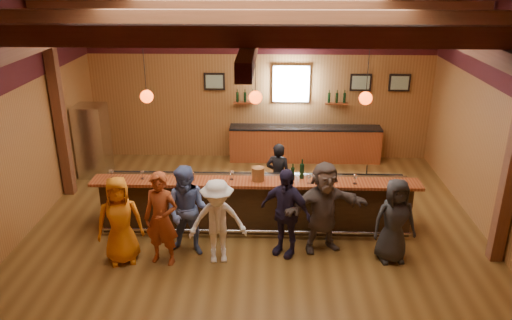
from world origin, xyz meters
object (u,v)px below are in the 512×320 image
at_px(customer_redvest, 161,219).
at_px(bartender, 278,176).
at_px(stainless_fridge, 93,141).
at_px(ice_bucket, 258,174).
at_px(customer_dark, 394,221).
at_px(bottle_a, 293,173).
at_px(customer_brown, 323,207).
at_px(bar_counter, 257,201).
at_px(customer_navy, 285,212).
at_px(customer_orange, 120,220).
at_px(back_bar_cabinet, 305,144).
at_px(customer_denim, 188,211).
at_px(customer_white, 218,222).

height_order(customer_redvest, bartender, customer_redvest).
distance_m(stainless_fridge, ice_bucket, 4.99).
xyz_separation_m(customer_dark, bottle_a, (-1.75, 1.00, 0.45)).
bearing_deg(stainless_fridge, customer_brown, -32.13).
bearing_deg(bar_counter, customer_navy, -63.19).
height_order(customer_orange, ice_bucket, customer_orange).
distance_m(stainless_fridge, customer_dark, 7.53).
bearing_deg(bartender, bar_counter, 74.81).
bearing_deg(customer_brown, back_bar_cabinet, 72.36).
height_order(customer_orange, customer_redvest, customer_redvest).
height_order(back_bar_cabinet, bartender, bartender).
bearing_deg(ice_bucket, customer_navy, -56.92).
distance_m(customer_denim, customer_brown, 2.45).
distance_m(customer_denim, customer_white, 0.61).
bearing_deg(customer_dark, bartender, 127.22).
bearing_deg(customer_denim, ice_bucket, 43.01).
distance_m(bar_counter, ice_bucket, 0.78).
relative_size(customer_brown, bartender, 1.18).
distance_m(stainless_fridge, bottle_a, 5.52).
height_order(back_bar_cabinet, customer_orange, customer_orange).
xyz_separation_m(customer_navy, bartender, (-0.10, 1.87, -0.10)).
bearing_deg(customer_brown, customer_navy, 174.64).
distance_m(bar_counter, bartender, 0.93).
xyz_separation_m(customer_redvest, ice_bucket, (1.64, 1.14, 0.38)).
height_order(customer_denim, customer_white, customer_denim).
height_order(stainless_fridge, customer_denim, stainless_fridge).
bearing_deg(bartender, customer_white, 77.13).
bearing_deg(stainless_fridge, customer_redvest, -57.13).
xyz_separation_m(customer_orange, customer_dark, (4.80, 0.18, -0.03)).
distance_m(customer_navy, bottle_a, 0.95).
xyz_separation_m(customer_redvest, customer_brown, (2.85, 0.52, 0.01)).
relative_size(customer_white, ice_bucket, 5.92).
xyz_separation_m(stainless_fridge, customer_orange, (1.77, -3.86, -0.09)).
height_order(customer_denim, customer_navy, customer_denim).
height_order(customer_redvest, customer_brown, customer_brown).
height_order(back_bar_cabinet, ice_bucket, ice_bucket).
distance_m(customer_white, customer_brown, 1.93).
xyz_separation_m(back_bar_cabinet, customer_dark, (1.27, -4.80, 0.31)).
xyz_separation_m(bar_counter, customer_dark, (2.45, -1.23, 0.26)).
distance_m(customer_redvest, bottle_a, 2.63).
height_order(bar_counter, customer_navy, customer_navy).
height_order(bar_counter, bottle_a, bottle_a).
xyz_separation_m(bartender, bottle_a, (0.26, -1.03, 0.50)).
distance_m(customer_orange, ice_bucket, 2.67).
bearing_deg(bar_counter, ice_bucket, -83.20).
xyz_separation_m(back_bar_cabinet, customer_navy, (-0.64, -4.65, 0.36)).
bearing_deg(customer_navy, bar_counter, 147.02).
bearing_deg(customer_denim, stainless_fridge, 138.34).
bearing_deg(customer_denim, customer_dark, 7.40).
distance_m(customer_dark, bartender, 2.86).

